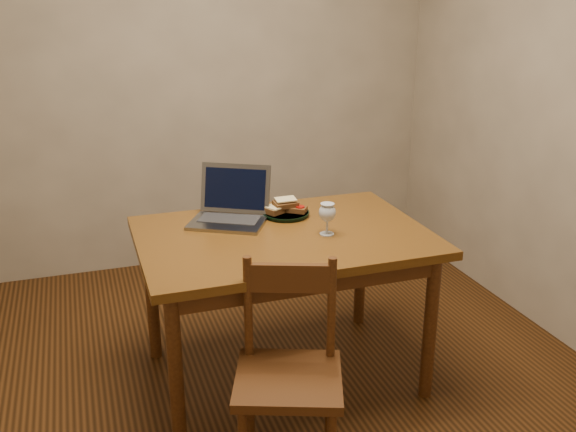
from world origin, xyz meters
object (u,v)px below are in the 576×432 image
object	(u,v)px
chair	(289,364)
milk_glass	(327,219)
laptop	(231,206)
plate	(286,214)
table	(283,250)

from	to	relation	value
chair	milk_glass	world-z (taller)	milk_glass
laptop	plate	bearing A→B (deg)	22.04
table	laptop	distance (m)	0.35
chair	plate	xyz separation A→B (m)	(0.27, 0.83, 0.29)
plate	milk_glass	bearing A→B (deg)	-72.71
milk_glass	laptop	size ratio (longest dim) A/B	0.33
plate	laptop	bearing A→B (deg)	172.53
plate	laptop	distance (m)	0.27
table	laptop	world-z (taller)	laptop
chair	plate	world-z (taller)	chair
milk_glass	laptop	bearing A→B (deg)	136.78
chair	laptop	size ratio (longest dim) A/B	1.11
table	chair	bearing A→B (deg)	-106.46
chair	milk_glass	xyz separation A→B (m)	(0.36, 0.53, 0.36)
chair	laptop	world-z (taller)	laptop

